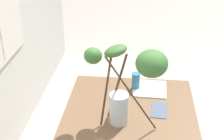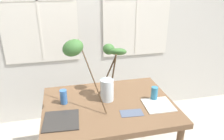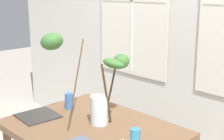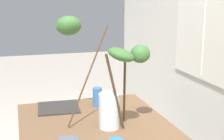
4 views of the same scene
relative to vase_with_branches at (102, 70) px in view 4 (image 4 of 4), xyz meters
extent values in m
cube|color=brown|center=(0.06, -0.04, -0.36)|extent=(1.15, 0.88, 0.05)
cylinder|color=silver|center=(0.06, 0.03, -0.23)|extent=(0.12, 0.12, 0.20)
cylinder|color=silver|center=(0.06, 0.03, -0.29)|extent=(0.11, 0.11, 0.07)
cylinder|color=#47331E|center=(0.09, 0.11, -0.11)|extent=(0.18, 0.07, 0.43)
ellipsoid|color=#38662D|center=(0.12, 0.19, 0.10)|extent=(0.16, 0.15, 0.13)
cylinder|color=#47331E|center=(-0.08, -0.06, -0.04)|extent=(0.19, 0.30, 0.56)
ellipsoid|color=#38662D|center=(-0.22, -0.15, 0.24)|extent=(0.24, 0.21, 0.18)
cylinder|color=#47331E|center=(0.12, 0.04, -0.10)|extent=(0.05, 0.13, 0.44)
ellipsoid|color=#38662D|center=(0.17, 0.06, 0.11)|extent=(0.19, 0.19, 0.12)
cylinder|color=#386BAD|center=(-0.32, 0.05, -0.27)|extent=(0.06, 0.06, 0.13)
cube|color=#2D2B28|center=(-0.35, -0.21, -0.33)|extent=(0.29, 0.29, 0.01)
camera|label=1|loc=(-1.62, -0.09, 0.94)|focal=52.39mm
camera|label=2|loc=(-0.29, -1.69, 0.70)|focal=34.97mm
camera|label=3|loc=(1.65, -1.38, 0.59)|focal=52.22mm
camera|label=4|loc=(1.74, -0.46, 0.40)|focal=51.58mm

